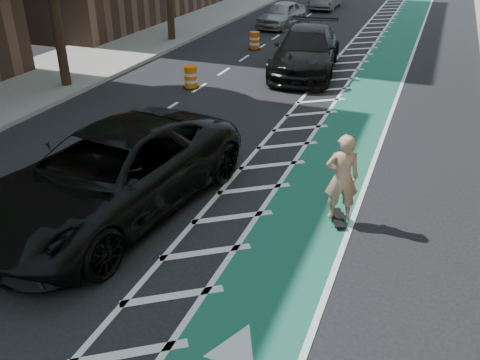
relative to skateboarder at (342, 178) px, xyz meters
The scene contains 13 objects.
ground 4.39m from the skateboarder, 150.49° to the right, with size 120.00×120.00×0.00m, color black.
bike_lane 8.01m from the skateboarder, 95.06° to the left, with size 2.00×90.00×0.01m, color #1A5C54.
buffer_strip 8.28m from the skateboarder, 105.55° to the left, with size 1.40×90.00×0.01m, color silver.
sidewalk_left 15.42m from the skateboarder, 149.08° to the left, with size 5.00×90.00×0.15m, color gray.
curb_left 13.38m from the skateboarder, 143.67° to the left, with size 0.12×90.00×0.16m, color gray.
skateboard 0.99m from the skateboarder, 18.43° to the left, with size 0.47×0.82×0.11m.
skateboarder is the anchor object (origin of this frame).
suv_near 4.95m from the skateboarder, 163.94° to the right, with size 3.13×6.78×1.88m, color black.
suv_far 11.74m from the skateboarder, 108.37° to the left, with size 2.50×6.14×1.78m, color black.
car_silver 21.24m from the skateboarder, 110.59° to the left, with size 1.69×4.21×1.43m, color #97969B.
barrel_a 6.58m from the skateboarder, 158.23° to the left, with size 0.65×0.65×0.88m.
barrel_b 10.35m from the skateboarder, 134.21° to the left, with size 0.62×0.62×0.84m.
barrel_c 15.82m from the skateboarder, 116.55° to the left, with size 0.61×0.61×0.83m.
Camera 1 is at (5.13, -7.41, 5.97)m, focal length 38.00 mm.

